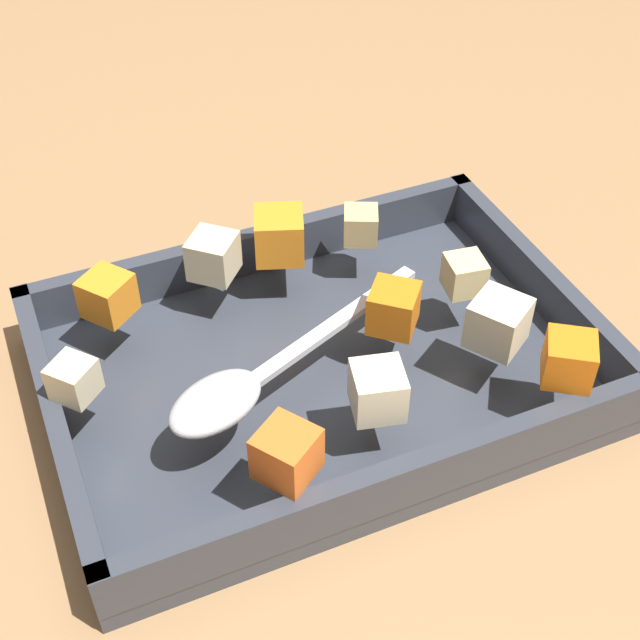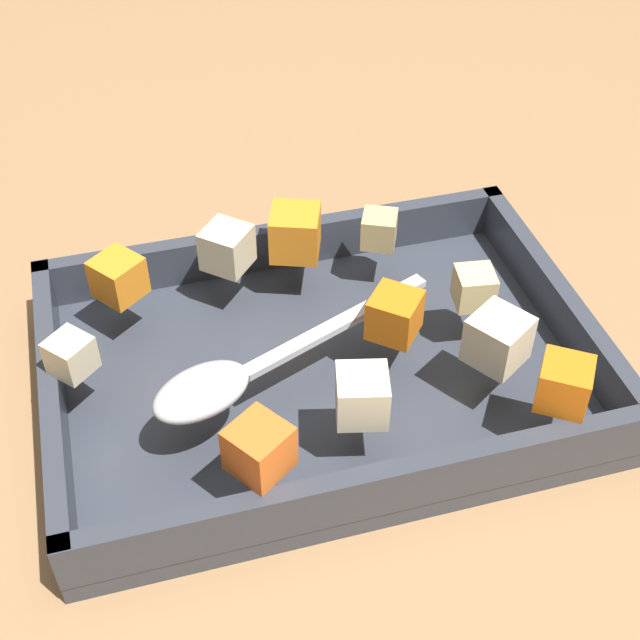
{
  "view_description": "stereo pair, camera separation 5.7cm",
  "coord_description": "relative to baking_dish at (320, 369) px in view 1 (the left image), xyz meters",
  "views": [
    {
      "loc": [
        -0.15,
        -0.38,
        0.44
      ],
      "look_at": [
        0.01,
        -0.0,
        0.06
      ],
      "focal_mm": 49.7,
      "sensor_mm": 36.0,
      "label": 1
    },
    {
      "loc": [
        -0.1,
        -0.4,
        0.44
      ],
      "look_at": [
        0.01,
        -0.0,
        0.06
      ],
      "focal_mm": 49.7,
      "sensor_mm": 36.0,
      "label": 2
    }
  ],
  "objects": [
    {
      "name": "potato_chunk_corner_nw",
      "position": [
        0.1,
        -0.05,
        0.05
      ],
      "size": [
        0.04,
        0.04,
        0.03
      ],
      "primitive_type": "cube",
      "rotation": [
        0.0,
        0.0,
        2.14
      ],
      "color": "beige",
      "rests_on": "baking_dish"
    },
    {
      "name": "carrot_chunk_far_right",
      "position": [
        0.01,
        0.09,
        0.05
      ],
      "size": [
        0.04,
        0.04,
        0.03
      ],
      "primitive_type": "cube",
      "rotation": [
        0.0,
        0.0,
        4.36
      ],
      "color": "orange",
      "rests_on": "baking_dish"
    },
    {
      "name": "potato_chunk_far_left",
      "position": [
        0.07,
        0.08,
        0.05
      ],
      "size": [
        0.03,
        0.03,
        0.02
      ],
      "primitive_type": "cube",
      "rotation": [
        0.0,
        0.0,
        1.14
      ],
      "color": "tan",
      "rests_on": "baking_dish"
    },
    {
      "name": "baking_dish",
      "position": [
        0.0,
        0.0,
        0.0
      ],
      "size": [
        0.36,
        0.25,
        0.05
      ],
      "color": "#333842",
      "rests_on": "ground_plane"
    },
    {
      "name": "serving_spoon",
      "position": [
        -0.07,
        -0.04,
        0.04
      ],
      "size": [
        0.2,
        0.1,
        0.02
      ],
      "rotation": [
        0.0,
        0.0,
        0.39
      ],
      "color": "silver",
      "rests_on": "baking_dish"
    },
    {
      "name": "potato_chunk_back_center",
      "position": [
        0.0,
        -0.07,
        0.05
      ],
      "size": [
        0.04,
        0.04,
        0.03
      ],
      "primitive_type": "cube",
      "rotation": [
        0.0,
        0.0,
        1.33
      ],
      "color": "beige",
      "rests_on": "baking_dish"
    },
    {
      "name": "carrot_chunk_center",
      "position": [
        0.12,
        -0.1,
        0.05
      ],
      "size": [
        0.04,
        0.04,
        0.03
      ],
      "primitive_type": "cube",
      "rotation": [
        0.0,
        0.0,
        5.69
      ],
      "color": "orange",
      "rests_on": "baking_dish"
    },
    {
      "name": "ground_plane",
      "position": [
        -0.01,
        0.0,
        -0.01
      ],
      "size": [
        4.0,
        4.0,
        0.0
      ],
      "primitive_type": "plane",
      "color": "#936D47"
    },
    {
      "name": "potato_chunk_mid_right",
      "position": [
        0.11,
        0.0,
        0.05
      ],
      "size": [
        0.03,
        0.03,
        0.02
      ],
      "primitive_type": "cube",
      "rotation": [
        0.0,
        0.0,
        6.14
      ],
      "color": "#E0CC89",
      "rests_on": "baking_dish"
    },
    {
      "name": "potato_chunk_heap_top",
      "position": [
        -0.16,
        0.01,
        0.05
      ],
      "size": [
        0.03,
        0.03,
        0.02
      ],
      "primitive_type": "cube",
      "rotation": [
        0.0,
        0.0,
        5.43
      ],
      "color": "beige",
      "rests_on": "baking_dish"
    },
    {
      "name": "carrot_chunk_corner_se",
      "position": [
        -0.12,
        0.07,
        0.05
      ],
      "size": [
        0.04,
        0.04,
        0.03
      ],
      "primitive_type": "cube",
      "rotation": [
        0.0,
        0.0,
        2.23
      ],
      "color": "orange",
      "rests_on": "baking_dish"
    },
    {
      "name": "carrot_chunk_corner_sw",
      "position": [
        -0.06,
        -0.1,
        0.05
      ],
      "size": [
        0.04,
        0.04,
        0.03
      ],
      "primitive_type": "cube",
      "rotation": [
        0.0,
        0.0,
        5.32
      ],
      "color": "orange",
      "rests_on": "baking_dish"
    },
    {
      "name": "potato_chunk_under_handle",
      "position": [
        -0.04,
        0.08,
        0.05
      ],
      "size": [
        0.04,
        0.04,
        0.03
      ],
      "primitive_type": "cube",
      "rotation": [
        0.0,
        0.0,
        2.41
      ],
      "color": "beige",
      "rests_on": "baking_dish"
    },
    {
      "name": "carrot_chunk_corner_ne",
      "position": [
        0.05,
        -0.01,
        0.05
      ],
      "size": [
        0.04,
        0.04,
        0.03
      ],
      "primitive_type": "cube",
      "rotation": [
        0.0,
        0.0,
        0.86
      ],
      "color": "orange",
      "rests_on": "baking_dish"
    }
  ]
}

